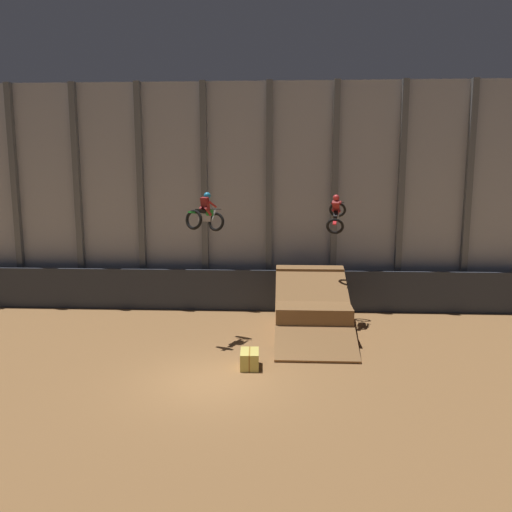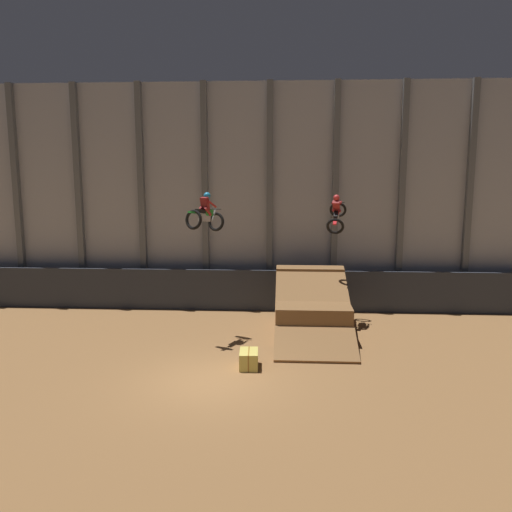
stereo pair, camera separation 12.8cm
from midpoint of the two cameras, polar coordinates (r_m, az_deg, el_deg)
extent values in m
plane|color=olive|center=(15.82, -5.32, -14.08)|extent=(60.00, 60.00, 0.00)
cube|color=#A3A8B2|center=(23.76, -2.33, 6.77)|extent=(32.00, 0.12, 10.52)
cube|color=slate|center=(26.72, -25.88, 6.13)|extent=(0.28, 0.28, 10.52)
cube|color=slate|center=(25.40, -19.82, 6.39)|extent=(0.28, 0.28, 10.52)
cube|color=slate|center=(24.40, -13.17, 6.60)|extent=(0.28, 0.28, 10.52)
cube|color=slate|center=(23.74, -6.05, 6.72)|extent=(0.28, 0.28, 10.52)
cube|color=slate|center=(23.47, 1.35, 6.74)|extent=(0.28, 0.28, 10.52)
cube|color=slate|center=(23.58, 8.80, 6.65)|extent=(0.28, 0.28, 10.52)
cube|color=slate|center=(24.08, 16.06, 6.46)|extent=(0.28, 0.28, 10.52)
cube|color=slate|center=(24.95, 22.91, 6.18)|extent=(0.28, 0.28, 10.52)
cube|color=#2D333D|center=(23.40, -2.47, -3.91)|extent=(31.36, 0.20, 1.92)
cube|color=brown|center=(20.44, 6.19, -6.66)|extent=(2.86, 3.82, 1.38)
cube|color=brown|center=(21.93, 5.96, -4.34)|extent=(2.92, 0.50, 2.29)
cube|color=olive|center=(19.53, 6.35, -6.02)|extent=(2.92, 5.54, 2.48)
torus|color=black|center=(19.31, -4.77, 3.91)|extent=(0.74, 0.52, 0.74)
torus|color=black|center=(18.19, -7.32, 4.13)|extent=(0.74, 0.52, 0.74)
cube|color=#B7B7BC|center=(18.71, -6.07, 4.39)|extent=(0.42, 0.57, 0.35)
cube|color=green|center=(18.85, -5.73, 4.97)|extent=(0.39, 0.51, 0.30)
cube|color=black|center=(18.53, -6.46, 5.11)|extent=(0.41, 0.58, 0.19)
cube|color=green|center=(18.12, -7.46, 4.97)|extent=(0.29, 0.39, 0.11)
cylinder|color=#B7B7BC|center=(19.17, -5.04, 4.65)|extent=(0.20, 0.31, 0.51)
cylinder|color=black|center=(19.15, -5.06, 5.38)|extent=(0.63, 0.26, 0.04)
cube|color=maroon|center=(18.71, -6.03, 5.92)|extent=(0.37, 0.37, 0.52)
sphere|color=#2393CC|center=(18.80, -5.79, 6.87)|extent=(0.37, 0.38, 0.29)
cylinder|color=maroon|center=(18.81, -6.27, 5.13)|extent=(0.28, 0.39, 0.36)
cylinder|color=maroon|center=(18.67, -5.68, 5.11)|extent=(0.28, 0.39, 0.36)
cylinder|color=maroon|center=(18.99, -5.99, 5.94)|extent=(0.30, 0.48, 0.31)
cylinder|color=maroon|center=(18.81, -5.20, 5.92)|extent=(0.30, 0.48, 0.31)
torus|color=black|center=(21.95, 9.14, 5.25)|extent=(0.79, 0.54, 0.71)
torus|color=black|center=(20.75, 8.85, 3.38)|extent=(0.79, 0.54, 0.71)
cube|color=#B7B7BC|center=(21.24, 8.99, 4.55)|extent=(0.28, 0.61, 0.48)
cube|color=red|center=(21.29, 9.02, 5.24)|extent=(0.29, 0.53, 0.41)
cube|color=black|center=(20.94, 8.93, 4.76)|extent=(0.26, 0.58, 0.35)
cube|color=red|center=(20.53, 8.82, 3.85)|extent=(0.20, 0.37, 0.21)
cylinder|color=#B7B7BC|center=(21.68, 9.10, 5.57)|extent=(0.07, 0.10, 0.55)
cylinder|color=black|center=(21.53, 9.09, 6.08)|extent=(0.56, 0.41, 0.04)
cube|color=maroon|center=(20.97, 8.96, 5.70)|extent=(0.36, 0.52, 0.49)
sphere|color=red|center=(20.91, 8.98, 6.60)|extent=(0.32, 0.39, 0.35)
cylinder|color=maroon|center=(21.16, 8.66, 5.17)|extent=(0.19, 0.45, 0.18)
cylinder|color=maroon|center=(21.14, 9.31, 5.15)|extent=(0.19, 0.45, 0.18)
cylinder|color=maroon|center=(21.19, 8.58, 6.07)|extent=(0.17, 0.53, 0.13)
cylinder|color=maroon|center=(21.16, 9.45, 6.04)|extent=(0.17, 0.53, 0.13)
cube|color=#CCB751|center=(16.71, -0.96, -11.71)|extent=(0.64, 0.92, 0.56)
cube|color=#996623|center=(16.71, -0.96, -11.71)|extent=(0.08, 0.91, 0.57)
camera|label=1|loc=(0.06, -90.19, -0.03)|focal=35.00mm
camera|label=2|loc=(0.06, 89.81, 0.03)|focal=35.00mm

